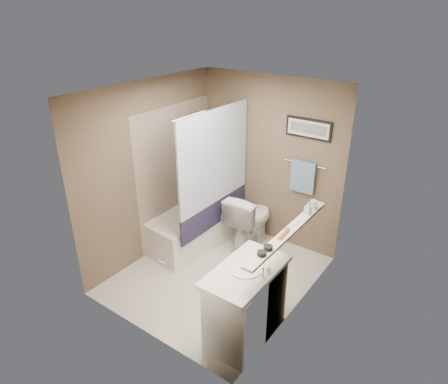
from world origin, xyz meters
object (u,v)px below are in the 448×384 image
Objects in this scene: bathtub at (196,226)px; soap_bottle at (308,208)px; vanity at (246,305)px; glass_jar at (313,205)px; candle_bowl_far at (268,248)px; hair_brush_front at (284,234)px; toilet at (250,219)px; candle_bowl_near at (262,253)px.

bathtub is 2.02m from soap_bottle.
glass_jar is (0.19, 1.09, 0.77)m from vanity.
candle_bowl_far reaches higher than bathtub.
vanity is 0.76m from candle_bowl_far.
soap_bottle is (0.00, 0.56, 0.05)m from hair_brush_front.
candle_bowl_far is at bearing 18.23° from vanity.
soap_bottle reaches higher than candle_bowl_far.
candle_bowl_far is at bearing -24.85° from bathtub.
glass_jar is at bearing 156.23° from toilet.
vanity is 1.24m from soap_bottle.
toilet is at bearing 151.64° from soap_bottle.
soap_bottle is (0.00, 0.87, 0.05)m from candle_bowl_far.
candle_bowl_near is at bearing -90.00° from hair_brush_front.
hair_brush_front is (1.79, -0.75, 0.89)m from bathtub.
glass_jar reaches higher than candle_bowl_near.
toilet is 8.29× the size of glass_jar.
candle_bowl_far is 0.41× the size of hair_brush_front.
soap_bottle reaches higher than glass_jar.
soap_bottle is at bearing 76.12° from vanity.
toilet is 5.89× the size of soap_bottle.
candle_bowl_far is at bearing -90.00° from hair_brush_front.
vanity is at bearing 165.82° from candle_bowl_near.
candle_bowl_near is 0.99m from soap_bottle.
toilet is at bearing 36.23° from bathtub.
soap_bottle is (0.00, -0.15, 0.02)m from glass_jar.
toilet is 1.79m from vanity.
soap_bottle is at bearing 149.76° from toilet.
hair_brush_front is 0.56m from soap_bottle.
bathtub is 16.67× the size of candle_bowl_near.
bathtub is 2.13m from hair_brush_front.
vanity is 0.76m from candle_bowl_near.
hair_brush_front is (0.19, 0.38, 0.74)m from vanity.
candle_bowl_near is 0.41× the size of hair_brush_front.
glass_jar reaches higher than candle_bowl_far.
toilet is 9.22× the size of candle_bowl_near.
soap_bottle reaches higher than vanity.
candle_bowl_far is (0.00, 0.12, 0.00)m from candle_bowl_near.
glass_jar is (1.79, -0.04, 0.92)m from bathtub.
hair_brush_front is at bearing 90.00° from candle_bowl_near.
candle_bowl_far is at bearing 90.00° from candle_bowl_near.
toilet is at bearing 118.21° from vanity.
toilet reaches higher than bathtub.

